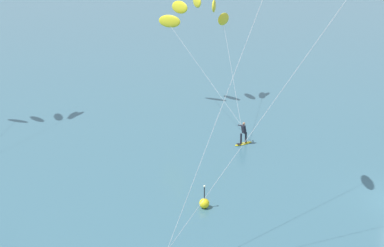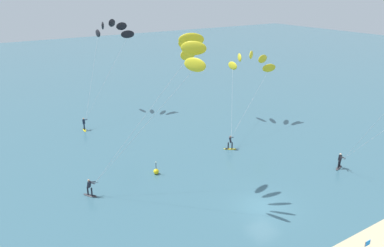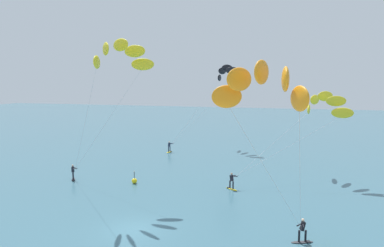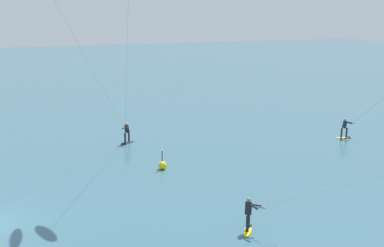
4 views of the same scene
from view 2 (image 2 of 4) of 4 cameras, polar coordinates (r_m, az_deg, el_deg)
name	(u,v)px [view 2 (image 2 of 4)]	position (r m, az deg, el deg)	size (l,w,h in m)	color
ground_plane	(264,206)	(34.95, 10.43, -11.84)	(240.00, 240.00, 0.00)	#386070
kitesurfer_mid_water	(250,63)	(53.80, 8.51, 8.69)	(12.39, 10.87, 9.63)	yellow
kitesurfer_far_out	(187,55)	(32.54, -0.67, 9.98)	(10.96, 8.08, 14.38)	#333338
kitesurfer_downwind	(111,32)	(58.81, -11.71, 13.02)	(10.44, 10.27, 13.37)	yellow
marker_buoy	(156,171)	(39.74, -5.26, -6.98)	(0.56, 0.56, 1.38)	yellow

